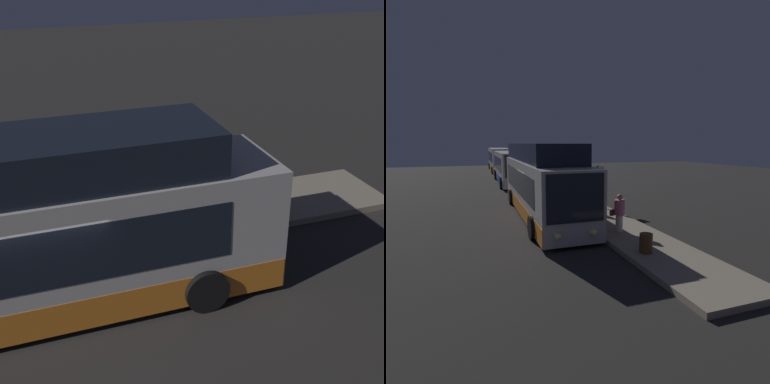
{
  "view_description": "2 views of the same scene",
  "coord_description": "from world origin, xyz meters",
  "views": [
    {
      "loc": [
        -0.2,
        -9.45,
        7.12
      ],
      "look_at": [
        3.49,
        0.87,
        1.88
      ],
      "focal_mm": 50.0,
      "sensor_mm": 36.0,
      "label": 1
    },
    {
      "loc": [
        14.74,
        -2.98,
        3.82
      ],
      "look_at": [
        3.49,
        0.87,
        1.88
      ],
      "focal_mm": 28.0,
      "sensor_mm": 36.0,
      "label": 2
    }
  ],
  "objects": [
    {
      "name": "ground",
      "position": [
        0.0,
        0.0,
        0.0
      ],
      "size": [
        80.0,
        80.0,
        0.0
      ],
      "primitive_type": "plane",
      "color": "#2B2826"
    },
    {
      "name": "platform",
      "position": [
        0.0,
        2.88,
        0.09
      ],
      "size": [
        20.0,
        2.56,
        0.19
      ],
      "color": "gray",
      "rests_on": "ground"
    },
    {
      "name": "passenger_boarding",
      "position": [
        -0.43,
        2.52,
        1.18
      ],
      "size": [
        0.56,
        0.64,
        1.82
      ],
      "rotation": [
        0.0,
        0.0,
        -0.5
      ],
      "color": "silver",
      "rests_on": "platform"
    },
    {
      "name": "passenger_waiting",
      "position": [
        3.9,
        2.52,
        1.02
      ],
      "size": [
        0.69,
        0.64,
        1.58
      ],
      "rotation": [
        0.0,
        0.0,
        2.2
      ],
      "color": "silver",
      "rests_on": "platform"
    },
    {
      "name": "suitcase",
      "position": [
        0.12,
        2.84,
        0.55
      ],
      "size": [
        0.47,
        0.21,
        0.97
      ],
      "color": "beige",
      "rests_on": "platform"
    },
    {
      "name": "trash_bin",
      "position": [
        6.38,
        2.29,
        0.51
      ],
      "size": [
        0.44,
        0.44,
        0.65
      ],
      "color": "#593319",
      "rests_on": "platform"
    }
  ]
}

